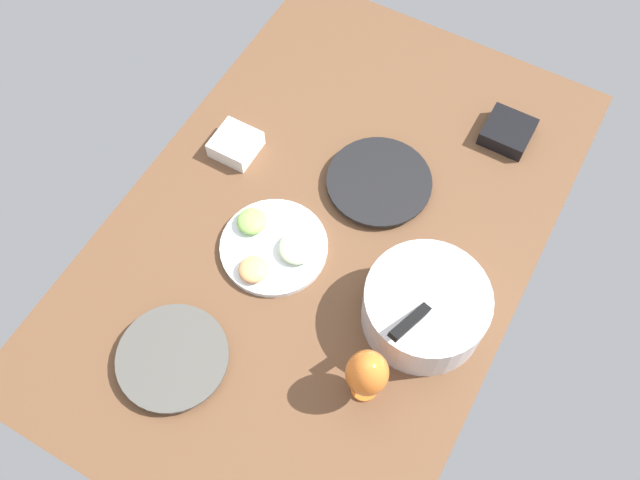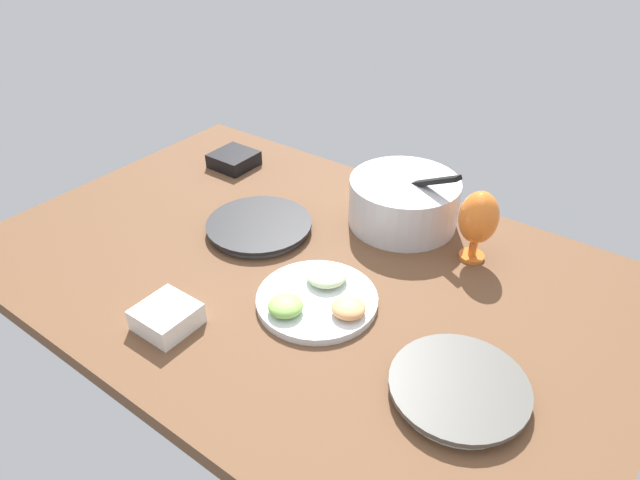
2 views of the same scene
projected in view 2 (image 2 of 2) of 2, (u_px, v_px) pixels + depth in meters
ground_plane at (301, 272)px, 141.01cm from camera, size 160.00×104.00×4.00cm
dinner_plate_left at (259, 226)px, 152.32cm from camera, size 28.53×28.53×2.59cm
dinner_plate_right at (459, 389)px, 105.92cm from camera, size 26.60×26.60×2.87cm
mixing_bowl at (404, 200)px, 152.47cm from camera, size 30.80×29.69×20.25cm
fruit_platter at (318, 297)px, 127.38cm from camera, size 27.78×27.78×5.06cm
hurricane_glass_orange at (478, 219)px, 136.18cm from camera, size 9.63×9.63×18.95cm
square_bowl_white at (167, 316)px, 120.62cm from camera, size 11.73×11.73×5.07cm
square_bowl_black at (234, 159)px, 183.24cm from camera, size 12.94×12.94×4.59cm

